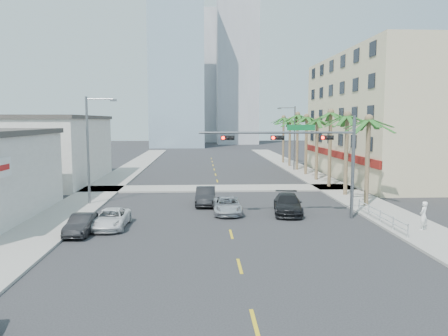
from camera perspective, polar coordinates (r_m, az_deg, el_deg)
The scene contains 27 objects.
ground at distance 23.65m, azimuth 1.62°, elevation -11.13°, with size 260.00×260.00×0.00m, color #262628.
sidewalk_right at distance 45.23m, azimuth 14.88°, elevation -2.85°, with size 4.00×120.00×0.15m, color gray.
sidewalk_left at distance 44.25m, azimuth -16.25°, elevation -3.09°, with size 4.00×120.00×0.15m, color gray.
sidewalk_cross at distance 45.08m, azimuth -0.62°, elevation -2.67°, with size 80.00×4.00×0.15m, color gray.
building_right at distance 57.65m, azimuth 21.56°, elevation 6.25°, with size 15.25×28.00×15.00m.
building_left_far at distance 53.61m, azimuth -22.23°, elevation 2.08°, with size 11.00×18.00×7.20m, color beige.
tower_far_left at distance 118.87m, azimuth -6.12°, elevation 14.41°, with size 14.00×14.00×48.00m, color #99B2C6.
tower_far_right at distance 134.90m, azimuth 1.74°, elevation 16.03°, with size 12.00×12.00×60.00m, color #ADADB2.
tower_far_center at distance 148.16m, azimuth -3.49°, elevation 11.63°, with size 16.00×16.00×42.00m, color #ADADB2.
traffic_signal_mast at distance 31.45m, azimuth 11.05°, elevation 2.49°, with size 11.12×0.54×7.20m.
palm_tree_0 at distance 37.02m, azimuth 18.40°, elevation 5.96°, with size 4.80×4.80×7.80m.
palm_tree_1 at distance 41.91m, azimuth 15.82°, elevation 6.52°, with size 4.80×4.80×8.16m.
palm_tree_2 at distance 46.87m, azimuth 13.78°, elevation 6.95°, with size 4.80×4.80×8.52m.
palm_tree_3 at distance 51.86m, azimuth 12.10°, elevation 6.13°, with size 4.80×4.80×7.80m.
palm_tree_4 at distance 56.90m, azimuth 10.74°, elevation 6.51°, with size 4.80×4.80×8.16m.
palm_tree_5 at distance 61.97m, azimuth 9.61°, elevation 6.82°, with size 4.80×4.80×8.52m.
palm_tree_6 at distance 67.05m, azimuth 8.63°, elevation 6.20°, with size 4.80×4.80×7.80m.
palm_tree_7 at distance 72.16m, azimuth 7.80°, elevation 6.48°, with size 4.80×4.80×8.16m.
streetlight_left at distance 37.68m, azimuth -17.08°, elevation 2.92°, with size 2.55×0.25×9.00m.
streetlight_right at distance 61.87m, azimuth 9.01°, elevation 4.31°, with size 2.55×0.25×9.00m.
guardrail at distance 31.62m, azimuth 19.75°, elevation -5.78°, with size 0.08×8.08×1.00m.
car_parked_mid at distance 28.76m, azimuth -18.08°, elevation -7.00°, with size 1.32×3.77×1.24m, color black.
car_parked_far at distance 29.87m, azimuth -14.53°, elevation -6.42°, with size 2.04×4.43×1.23m, color white.
car_lane_left at distance 36.70m, azimuth -2.42°, elevation -3.67°, with size 1.57×4.49×1.48m, color black.
car_lane_center at distance 33.26m, azimuth 0.42°, elevation -4.91°, with size 2.08×4.51×1.25m, color silver.
car_lane_right at distance 33.56m, azimuth 8.32°, elevation -4.69°, with size 2.06×5.06×1.47m, color black.
pedestrian at distance 30.48m, azimuth 24.61°, elevation -5.68°, with size 0.66×0.44×1.82m, color white.
Camera 1 is at (-1.83, -22.50, 7.06)m, focal length 35.00 mm.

